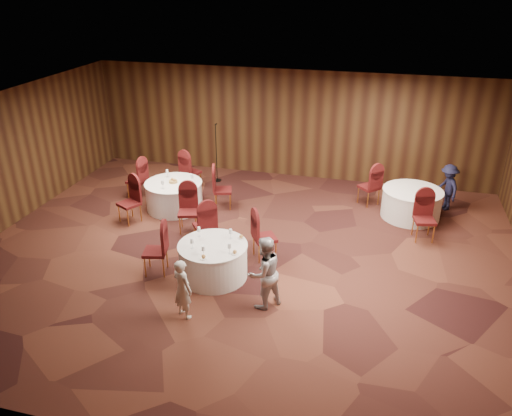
% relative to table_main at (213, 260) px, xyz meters
% --- Properties ---
extents(ground, '(12.00, 12.00, 0.00)m').
position_rel_table_main_xyz_m(ground, '(0.40, 0.95, -0.38)').
color(ground, black).
rests_on(ground, ground).
extents(room_shell, '(12.00, 12.00, 12.00)m').
position_rel_table_main_xyz_m(room_shell, '(0.40, 0.95, 1.59)').
color(room_shell, silver).
rests_on(room_shell, ground).
extents(table_main, '(1.41, 1.41, 0.74)m').
position_rel_table_main_xyz_m(table_main, '(0.00, 0.00, 0.00)').
color(table_main, silver).
rests_on(table_main, ground).
extents(table_left, '(1.49, 1.49, 0.74)m').
position_rel_table_main_xyz_m(table_left, '(-2.05, 2.82, 0.00)').
color(table_left, silver).
rests_on(table_left, ground).
extents(table_right, '(1.49, 1.49, 0.74)m').
position_rel_table_main_xyz_m(table_right, '(3.97, 3.89, 0.00)').
color(table_right, silver).
rests_on(table_right, ground).
extents(chairs_main, '(2.72, 2.01, 1.00)m').
position_rel_table_main_xyz_m(chairs_main, '(-0.32, 0.67, 0.12)').
color(chairs_main, '#380B0C').
rests_on(chairs_main, ground).
extents(chairs_left, '(3.10, 3.13, 1.00)m').
position_rel_table_main_xyz_m(chairs_left, '(-2.07, 2.84, 0.12)').
color(chairs_left, '#380B0C').
rests_on(chairs_left, ground).
extents(chairs_right, '(2.02, 2.35, 1.00)m').
position_rel_table_main_xyz_m(chairs_right, '(3.55, 3.57, 0.12)').
color(chairs_right, '#380B0C').
rests_on(chairs_right, ground).
extents(tabletop_main, '(1.03, 1.09, 0.22)m').
position_rel_table_main_xyz_m(tabletop_main, '(0.14, -0.08, 0.47)').
color(tabletop_main, silver).
rests_on(tabletop_main, table_main).
extents(tabletop_left, '(0.84, 0.80, 0.22)m').
position_rel_table_main_xyz_m(tabletop_left, '(-2.04, 2.82, 0.45)').
color(tabletop_left, silver).
rests_on(tabletop_left, table_left).
extents(tabletop_right, '(0.08, 0.08, 0.22)m').
position_rel_table_main_xyz_m(tabletop_right, '(4.16, 3.59, 0.52)').
color(tabletop_right, silver).
rests_on(tabletop_right, table_right).
extents(mic_stand, '(0.24, 0.24, 1.75)m').
position_rel_table_main_xyz_m(mic_stand, '(-1.59, 4.94, 0.15)').
color(mic_stand, black).
rests_on(mic_stand, ground).
extents(woman_a, '(0.51, 0.46, 1.18)m').
position_rel_table_main_xyz_m(woman_a, '(-0.09, -1.38, 0.21)').
color(woman_a, silver).
rests_on(woman_a, ground).
extents(woman_b, '(0.87, 0.88, 1.44)m').
position_rel_table_main_xyz_m(woman_b, '(1.24, -0.70, 0.34)').
color(woman_b, '#B4B3B8').
rests_on(woman_b, ground).
extents(man_c, '(0.75, 0.92, 1.24)m').
position_rel_table_main_xyz_m(man_c, '(4.86, 4.59, 0.24)').
color(man_c, black).
rests_on(man_c, ground).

